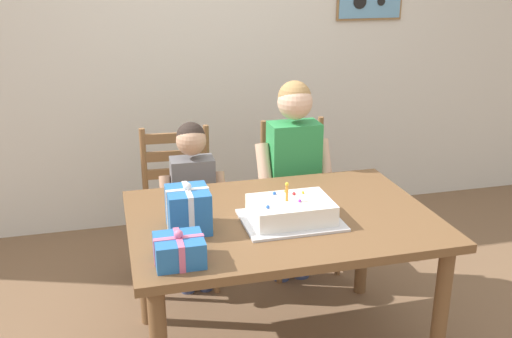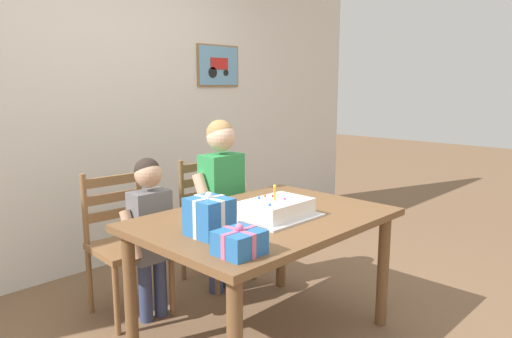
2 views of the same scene
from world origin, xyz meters
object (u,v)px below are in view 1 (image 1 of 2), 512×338
Objects in this scene: chair_left at (179,206)px; gift_box_red_large at (179,250)px; gift_box_beside_cake at (188,209)px; birthday_cake at (291,211)px; dining_table at (281,233)px; chair_right at (298,194)px; child_younger at (193,193)px; child_older at (294,164)px.

gift_box_red_large is at bearing -96.69° from chair_left.
birthday_cake is at bearing -4.28° from gift_box_beside_cake.
dining_table is 7.18× the size of gift_box_red_large.
gift_box_beside_cake is 0.24× the size of chair_right.
chair_right is at bearing 16.04° from child_younger.
dining_table is at bearing -66.48° from chair_left.
dining_table is 0.96m from chair_right.
gift_box_red_large is 1.03m from child_younger.
gift_box_red_large is at bearing -154.43° from birthday_cake.
gift_box_red_large is 0.30m from gift_box_beside_cake.
birthday_cake is 0.83m from child_younger.
gift_box_beside_cake is 1.27m from chair_right.
gift_box_red_large is 0.19× the size of child_younger.
dining_table is 6.34× the size of gift_box_beside_cake.
gift_box_red_large is 1.27m from child_older.
gift_box_red_large is at bearing -128.47° from child_older.
gift_box_red_large is 0.16× the size of child_older.
gift_box_beside_cake is 0.21× the size of child_younger.
dining_table is at bearing 32.76° from gift_box_red_large.
child_older is (0.71, 0.71, -0.08)m from gift_box_beside_cake.
birthday_cake reaches higher than chair_left.
birthday_cake reaches higher than gift_box_red_large.
child_younger is at bearing -163.96° from chair_right.
birthday_cake is 0.78m from child_older.
chair_right reaches higher than gift_box_red_large.
chair_left is at bearing 83.31° from gift_box_red_large.
gift_box_red_large is at bearing -101.43° from child_younger.
gift_box_red_large reaches higher than dining_table.
gift_box_red_large is (-0.54, -0.26, 0.01)m from birthday_cake.
dining_table is at bearing 105.51° from birthday_cake.
gift_box_beside_cake reaches higher than birthday_cake.
child_older is (0.25, 0.74, -0.04)m from birthday_cake.
gift_box_red_large is at bearing -105.18° from gift_box_beside_cake.
chair_left is at bearing 107.12° from child_younger.
chair_left is at bearing -179.99° from chair_right.
chair_left is (-0.38, 0.86, -0.18)m from dining_table.
chair_right is 0.75× the size of child_older.
gift_box_red_large is 0.88× the size of gift_box_beside_cake.
dining_table is 1.14× the size of child_older.
dining_table is 1.53× the size of chair_left.
chair_left is (-0.40, 0.94, -0.32)m from birthday_cake.
chair_left is at bearing 112.91° from birthday_cake.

